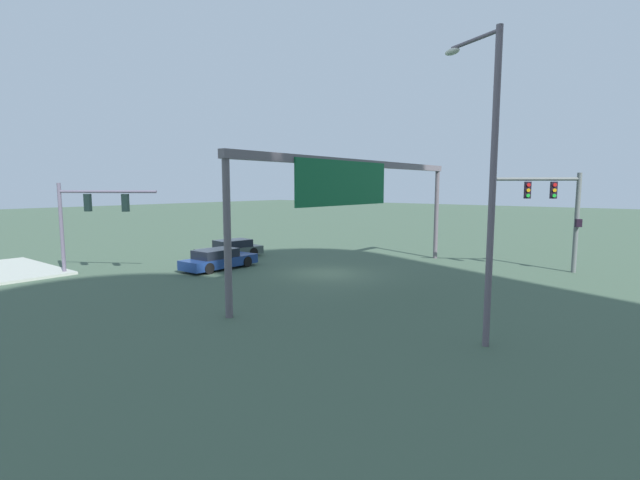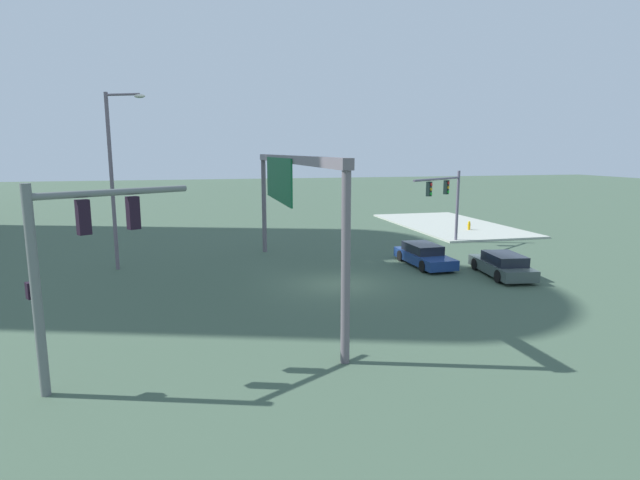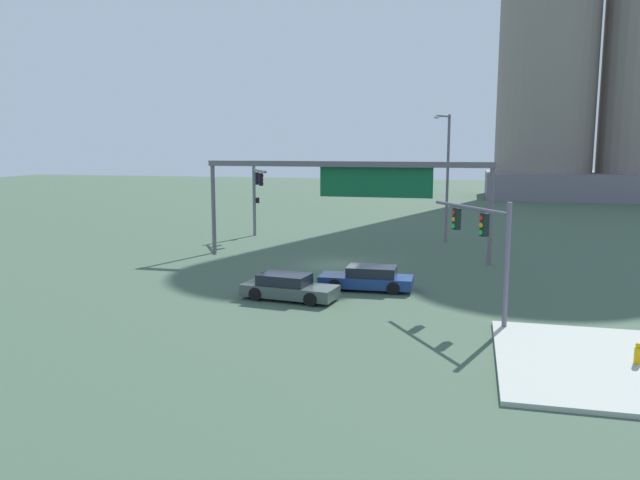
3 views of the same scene
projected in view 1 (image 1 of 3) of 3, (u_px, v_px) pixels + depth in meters
ground_plane at (327, 274)px, 25.40m from camera, size 194.22×194.22×0.00m
traffic_signal_near_corner at (560, 206)px, 25.44m from camera, size 2.49×4.17×5.63m
traffic_signal_opposite_side at (88, 211)px, 24.70m from camera, size 3.15×4.87×5.06m
streetlamp_curved_arm at (488, 170)px, 13.49m from camera, size 1.19×2.18×9.44m
overhead_sign_gantry at (358, 182)px, 22.86m from camera, size 18.38×0.43×6.22m
sedan_car_approaching at (231, 249)px, 31.08m from camera, size 4.67×2.30×1.21m
sedan_car_waiting_far at (218, 259)px, 26.74m from camera, size 4.72×1.91×1.21m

